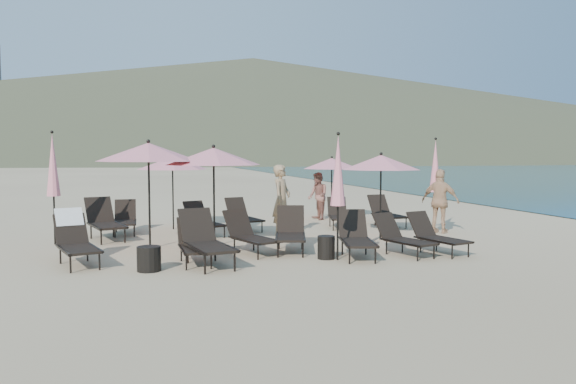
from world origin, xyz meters
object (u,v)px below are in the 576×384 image
object	(u,v)px
lounger_9	(243,215)
umbrella_open_0	(148,152)
lounger_10	(339,214)
beachgoer_b	(318,196)
lounger_4	(402,236)
lounger_11	(386,212)
umbrella_open_3	(172,163)
umbrella_closed_2	(53,166)
lounger_1	(194,243)
umbrella_closed_1	(435,167)
side_table_0	(149,259)
beachgoer_a	(282,200)
lounger_5	(436,235)
umbrella_closed_0	(338,171)
side_table_1	(326,247)
lounger_8	(203,220)
lounger_6	(105,220)
lounger_7	(125,218)
beachgoer_c	(440,201)
lounger_12	(356,236)
lounger_0	(75,238)
umbrella_open_2	(381,162)
lounger_2	(250,234)
lounger_13	(206,240)
lounger_3	(290,231)
umbrella_open_4	(332,163)

from	to	relation	value
lounger_9	umbrella_open_0	xyz separation A→B (m)	(-2.60, -2.46, 1.77)
lounger_10	beachgoer_b	distance (m)	2.02
lounger_4	lounger_10	bearing A→B (deg)	70.01
lounger_11	umbrella_open_3	bearing A→B (deg)	167.98
umbrella_closed_2	beachgoer_b	xyz separation A→B (m)	(7.56, 3.12, -1.10)
lounger_1	lounger_9	distance (m)	4.75
umbrella_closed_1	side_table_0	bearing A→B (deg)	-157.49
beachgoer_a	umbrella_open_0	bearing A→B (deg)	147.42
lounger_5	umbrella_closed_0	xyz separation A→B (m)	(-2.33, -0.19, 1.40)
side_table_1	umbrella_open_3	bearing A→B (deg)	117.08
lounger_8	lounger_11	world-z (taller)	lounger_11
lounger_1	side_table_0	bearing A→B (deg)	-148.34
lounger_6	umbrella_closed_0	distance (m)	6.37
lounger_7	beachgoer_c	size ratio (longest dim) A/B	0.87
lounger_6	lounger_12	size ratio (longest dim) A/B	1.10
lounger_6	lounger_0	bearing A→B (deg)	-113.06
lounger_0	lounger_5	xyz separation A→B (m)	(7.42, -0.77, -0.10)
lounger_12	umbrella_closed_2	bearing A→B (deg)	164.71
umbrella_open_2	beachgoer_b	distance (m)	4.42
lounger_2	lounger_13	distance (m)	1.45
umbrella_closed_2	umbrella_open_0	bearing A→B (deg)	-27.99
lounger_7	lounger_12	world-z (taller)	lounger_12
lounger_3	beachgoer_c	size ratio (longest dim) A/B	1.02
umbrella_open_0	beachgoer_c	world-z (taller)	umbrella_open_0
umbrella_closed_1	beachgoer_c	bearing A→B (deg)	-66.32
lounger_1	lounger_12	bearing A→B (deg)	-5.57
lounger_1	lounger_5	world-z (taller)	lounger_5
lounger_12	beachgoer_c	xyz separation A→B (m)	(3.51, 2.66, 0.43)
umbrella_open_2	lounger_1	bearing A→B (deg)	-158.25
lounger_3	umbrella_closed_1	world-z (taller)	umbrella_closed_1
lounger_2	side_table_1	world-z (taller)	lounger_2
side_table_0	side_table_1	world-z (taller)	side_table_1
lounger_5	beachgoer_b	world-z (taller)	beachgoer_b
umbrella_open_2	beachgoer_b	xyz separation A→B (m)	(-0.27, 4.26, -1.16)
lounger_6	umbrella_open_4	size ratio (longest dim) A/B	0.92
beachgoer_a	beachgoer_c	xyz separation A→B (m)	(4.22, -0.79, -0.06)
lounger_12	lounger_5	bearing A→B (deg)	11.50
lounger_2	lounger_5	xyz separation A→B (m)	(3.91, -1.02, -0.02)
lounger_9	lounger_6	bearing A→B (deg)	178.49
umbrella_open_2	beachgoer_a	size ratio (longest dim) A/B	1.17
lounger_13	umbrella_closed_2	bearing A→B (deg)	122.81
lounger_1	umbrella_open_0	distance (m)	2.75
umbrella_open_4	side_table_0	bearing A→B (deg)	-131.39
umbrella_open_4	beachgoer_b	bearing A→B (deg)	174.09
umbrella_closed_2	umbrella_closed_1	bearing A→B (deg)	-2.88
side_table_0	umbrella_open_3	bearing A→B (deg)	82.06
lounger_13	lounger_8	bearing A→B (deg)	73.36
side_table_1	beachgoer_b	bearing A→B (deg)	73.37
lounger_5	side_table_1	world-z (taller)	lounger_5
lounger_0	lounger_8	xyz separation A→B (m)	(2.85, 3.15, -0.09)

